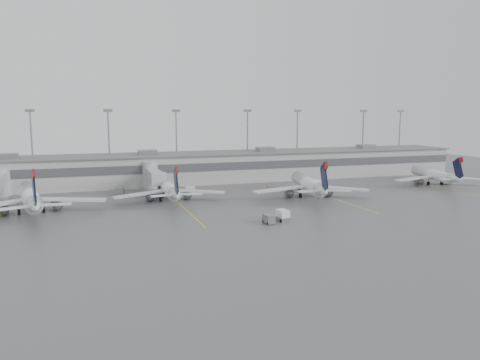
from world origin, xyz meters
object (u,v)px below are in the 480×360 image
object	(u,v)px
jet_far_left	(30,197)
jet_mid_left	(169,188)
jet_far_right	(435,175)
jet_mid_right	(309,184)
baggage_tug	(283,217)

from	to	relation	value
jet_far_left	jet_mid_left	distance (m)	28.40
jet_far_left	jet_far_right	world-z (taller)	jet_far_left
jet_mid_left	jet_mid_right	xyz separation A→B (m)	(31.88, -6.08, 0.26)
jet_mid_right	jet_far_left	bearing A→B (deg)	-168.78
jet_mid_left	baggage_tug	xyz separation A→B (m)	(16.20, -26.45, -2.03)
jet_far_left	baggage_tug	xyz separation A→B (m)	(44.27, -22.11, -2.43)
jet_mid_left	baggage_tug	bearing A→B (deg)	-56.24
jet_far_left	baggage_tug	world-z (taller)	jet_far_left
jet_mid_left	baggage_tug	world-z (taller)	jet_mid_left
jet_far_right	baggage_tug	world-z (taller)	jet_far_right
jet_far_left	baggage_tug	size ratio (longest dim) A/B	9.66
jet_far_left	jet_mid_left	xyz separation A→B (m)	(28.07, 4.34, -0.40)
jet_mid_left	jet_far_left	bearing A→B (deg)	-168.93
jet_mid_left	jet_mid_right	world-z (taller)	jet_mid_right
jet_mid_right	jet_far_right	xyz separation A→B (m)	(41.40, 6.11, -0.31)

